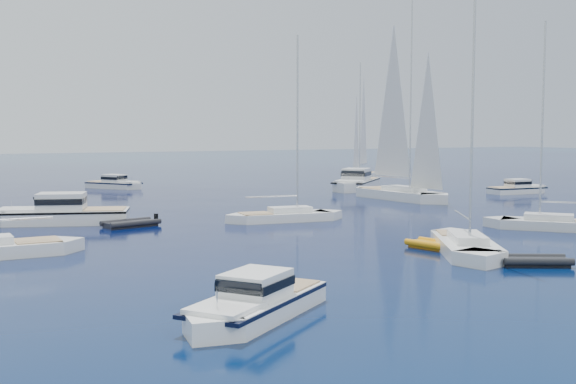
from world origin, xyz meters
TOP-DOWN VIEW (x-y plane):
  - motor_cruiser_left at (-14.51, 3.83)m, footprint 7.83×6.60m
  - motor_cruiser_centre at (-15.88, 33.31)m, footprint 11.06×6.63m
  - motor_cruiser_far_r at (31.12, 36.28)m, footprint 7.52×2.82m
  - motor_cruiser_distant at (18.81, 48.43)m, footprint 10.63×10.42m
  - motor_cruiser_horizon at (-4.57, 62.38)m, footprint 6.41×7.67m
  - sailboat_fore at (1.24, 10.78)m, footprint 7.70×10.33m
  - sailboat_mid_r at (12.60, 14.94)m, footprint 8.17×8.95m
  - sailboat_centre at (-1.08, 27.27)m, footprint 9.65×3.65m
  - sailboat_sails_r at (16.27, 36.85)m, footprint 4.58×13.35m
  - sailboat_sails_far at (29.55, 63.50)m, footprint 10.06×9.63m
  - tender_yellow at (0.55, 12.45)m, footprint 2.55×3.65m
  - tender_grey_near at (1.73, 6.42)m, footprint 3.96×3.37m
  - tender_grey_far at (-11.82, 29.46)m, footprint 4.36×3.02m

SIDE VIEW (x-z plane):
  - motor_cruiser_left at x=-14.51m, z-range -1.04..1.04m
  - motor_cruiser_centre at x=-15.88m, z-range -1.39..1.39m
  - motor_cruiser_far_r at x=31.12m, z-range -0.97..0.97m
  - motor_cruiser_distant at x=18.81m, z-range -1.50..1.50m
  - motor_cruiser_horizon at x=-4.57m, z-range -1.01..1.01m
  - sailboat_fore at x=1.24m, z-range -7.66..7.66m
  - sailboat_mid_r at x=12.60m, z-range -7.08..7.08m
  - sailboat_centre at x=-1.08m, z-range -6.92..6.92m
  - sailboat_sails_r at x=16.27m, z-range -9.62..9.62m
  - sailboat_sails_far at x=29.55m, z-range -8.13..8.13m
  - tender_yellow at x=0.55m, z-range -0.47..0.47m
  - tender_grey_near at x=1.73m, z-range -0.47..0.47m
  - tender_grey_far at x=-11.82m, z-range -0.47..0.47m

